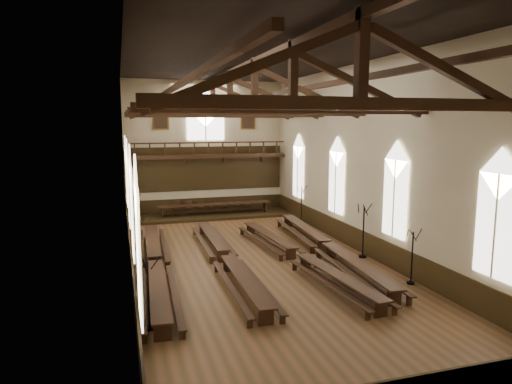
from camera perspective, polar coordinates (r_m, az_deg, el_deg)
ground at (r=23.11m, az=-0.16°, el=-8.69°), size 26.00×26.00×0.00m
room_walls at (r=22.06m, az=-0.17°, el=7.54°), size 26.00×26.00×26.00m
wainscot_band at (r=22.94m, az=-0.17°, el=-7.26°), size 12.00×26.00×1.20m
side_windows at (r=22.28m, az=-0.17°, el=0.53°), size 11.85×19.80×4.50m
end_window at (r=34.62m, az=-6.33°, el=9.16°), size 2.80×0.12×3.80m
minstrels_gallery at (r=34.51m, az=-6.17°, el=3.65°), size 11.80×1.24×3.70m
portraits at (r=34.62m, az=-6.33°, el=8.96°), size 7.75×0.09×1.45m
roof_trusses at (r=22.10m, az=-0.17°, el=12.09°), size 11.70×25.70×2.80m
refectory_row_a at (r=21.70m, az=-12.47°, el=-8.59°), size 1.77×14.30×0.73m
refectory_row_b at (r=22.22m, az=-3.75°, el=-8.04°), size 1.57×14.03×0.71m
refectory_row_c at (r=22.62m, az=5.24°, el=-7.78°), size 1.90×13.93×0.69m
refectory_row_d at (r=24.29m, az=8.87°, el=-6.58°), size 2.00×14.51×0.75m
dais at (r=33.90m, az=-5.13°, el=-2.93°), size 11.40×2.95×0.20m
high_table at (r=33.75m, az=-5.15°, el=-1.66°), size 8.38×1.02×0.78m
high_chairs at (r=34.56m, az=-5.42°, el=-1.64°), size 5.88×0.49×0.98m
candelabrum_left_near at (r=16.14m, az=-13.25°, el=-13.89°), size 0.73×0.76×2.53m
candelabrum_left_mid at (r=22.92m, az=-14.38°, el=-7.15°), size 0.73×0.75×2.49m
candelabrum_left_far at (r=29.13m, az=-14.92°, el=-3.72°), size 0.76×0.78×2.61m
candelabrum_right_near at (r=20.94m, az=18.86°, el=-8.91°), size 0.68×0.74×2.43m
candelabrum_right_mid at (r=24.21m, az=13.23°, el=-6.01°), size 0.82×0.85×2.82m
candelabrum_right_far at (r=31.51m, az=5.69°, el=-2.51°), size 0.79×0.78×2.65m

